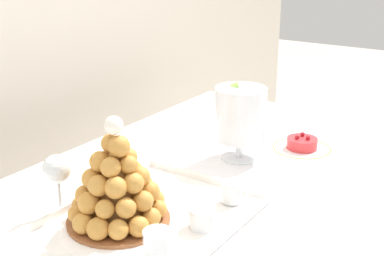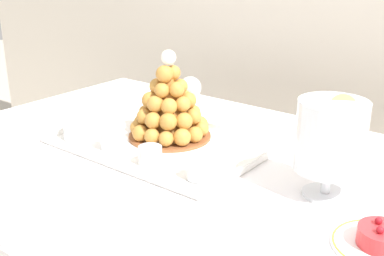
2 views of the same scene
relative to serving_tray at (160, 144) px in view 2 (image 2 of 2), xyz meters
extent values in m
cylinder|color=brown|center=(-0.54, 0.38, -0.38)|extent=(0.04, 0.04, 0.71)
cube|color=brown|center=(0.21, -0.03, -0.02)|extent=(1.61, 0.94, 0.02)
cube|color=white|center=(0.21, -0.03, -0.01)|extent=(1.67, 1.00, 0.00)
cube|color=white|center=(0.21, 0.47, -0.13)|extent=(1.67, 0.01, 0.24)
cube|color=white|center=(-0.63, -0.03, -0.13)|extent=(0.01, 1.00, 0.24)
cube|color=white|center=(0.00, 0.00, 0.00)|extent=(0.55, 0.37, 0.01)
cube|color=white|center=(0.00, -0.18, 0.01)|extent=(0.55, 0.01, 0.02)
cube|color=white|center=(0.00, 0.18, 0.01)|extent=(0.55, 0.01, 0.02)
cube|color=white|center=(-0.28, 0.00, 0.01)|extent=(0.01, 0.37, 0.02)
cube|color=white|center=(0.28, 0.00, 0.01)|extent=(0.01, 0.37, 0.02)
cylinder|color=white|center=(0.00, 0.00, 0.00)|extent=(0.34, 0.34, 0.00)
cylinder|color=brown|center=(-0.01, 0.05, 0.01)|extent=(0.23, 0.23, 0.01)
cone|color=#AA6D2E|center=(-0.01, 0.05, 0.11)|extent=(0.15, 0.15, 0.19)
sphere|color=#C58437|center=(0.08, 0.05, 0.03)|extent=(0.04, 0.04, 0.04)
sphere|color=#C9893A|center=(0.07, 0.09, 0.03)|extent=(0.04, 0.04, 0.04)
sphere|color=#C78738|center=(0.04, 0.12, 0.03)|extent=(0.05, 0.05, 0.05)
sphere|color=#C68538|center=(0.00, 0.14, 0.03)|extent=(0.05, 0.05, 0.05)
sphere|color=#C78739|center=(-0.04, 0.13, 0.03)|extent=(0.04, 0.04, 0.04)
sphere|color=#C58537|center=(-0.08, 0.11, 0.03)|extent=(0.04, 0.04, 0.04)
sphere|color=#CB8C3C|center=(-0.10, 0.07, 0.03)|extent=(0.05, 0.05, 0.05)
sphere|color=#C58537|center=(-0.10, 0.03, 0.03)|extent=(0.05, 0.05, 0.05)
sphere|color=#CA8A3B|center=(-0.08, -0.01, 0.03)|extent=(0.04, 0.04, 0.04)
sphere|color=#C8893A|center=(-0.04, -0.03, 0.03)|extent=(0.05, 0.05, 0.05)
sphere|color=#CB8C3C|center=(0.00, -0.04, 0.03)|extent=(0.04, 0.04, 0.04)
sphere|color=#CA8B3B|center=(0.04, -0.02, 0.03)|extent=(0.04, 0.04, 0.04)
sphere|color=#C98A3A|center=(0.07, 0.01, 0.03)|extent=(0.05, 0.05, 0.05)
sphere|color=#C68638|center=(0.06, 0.08, 0.07)|extent=(0.04, 0.04, 0.04)
sphere|color=gold|center=(0.03, 0.11, 0.07)|extent=(0.04, 0.04, 0.04)
sphere|color=#CB8B3C|center=(-0.01, 0.12, 0.07)|extent=(0.04, 0.04, 0.04)
sphere|color=#C58437|center=(-0.05, 0.11, 0.07)|extent=(0.04, 0.04, 0.04)
sphere|color=#C68538|center=(-0.08, 0.07, 0.07)|extent=(0.05, 0.05, 0.05)
sphere|color=#C8893A|center=(-0.08, 0.03, 0.07)|extent=(0.04, 0.04, 0.04)
sphere|color=#CA8A3B|center=(-0.05, -0.01, 0.07)|extent=(0.04, 0.04, 0.04)
sphere|color=#C98A3A|center=(-0.01, -0.02, 0.07)|extent=(0.05, 0.05, 0.05)
sphere|color=#C58537|center=(0.03, 0.00, 0.07)|extent=(0.05, 0.05, 0.05)
sphere|color=#C68638|center=(0.06, 0.03, 0.07)|extent=(0.05, 0.05, 0.05)
sphere|color=#C58437|center=(0.03, 0.08, 0.11)|extent=(0.05, 0.05, 0.05)
sphere|color=#C98A3A|center=(-0.01, 0.10, 0.11)|extent=(0.04, 0.04, 0.04)
sphere|color=#C8883A|center=(-0.04, 0.09, 0.11)|extent=(0.05, 0.05, 0.05)
sphere|color=#C98A3B|center=(-0.06, 0.06, 0.11)|extent=(0.05, 0.05, 0.05)
sphere|color=#C8883A|center=(-0.05, 0.02, 0.11)|extent=(0.05, 0.05, 0.05)
sphere|color=#C9893A|center=(-0.01, 0.00, 0.11)|extent=(0.05, 0.05, 0.05)
sphere|color=#C9893A|center=(0.02, 0.01, 0.11)|extent=(0.04, 0.04, 0.04)
sphere|color=gold|center=(0.04, 0.05, 0.11)|extent=(0.04, 0.04, 0.04)
sphere|color=#CA8B3B|center=(0.01, 0.08, 0.15)|extent=(0.04, 0.04, 0.04)
sphere|color=#C68638|center=(-0.03, 0.08, 0.15)|extent=(0.05, 0.05, 0.05)
sphere|color=#C98A3B|center=(-0.04, 0.04, 0.15)|extent=(0.04, 0.04, 0.04)
sphere|color=#C58537|center=(-0.01, 0.02, 0.15)|extent=(0.04, 0.04, 0.04)
sphere|color=#C78839|center=(0.02, 0.04, 0.15)|extent=(0.04, 0.04, 0.04)
sphere|color=#C88839|center=(-0.01, 0.07, 0.19)|extent=(0.04, 0.04, 0.04)
sphere|color=#C58538|center=(-0.01, 0.04, 0.19)|extent=(0.05, 0.05, 0.05)
sphere|color=white|center=(-0.01, 0.05, 0.23)|extent=(0.04, 0.04, 0.04)
cylinder|color=silver|center=(-0.21, -0.12, 0.03)|extent=(0.06, 0.06, 0.05)
cylinder|color=gold|center=(-0.21, -0.12, 0.01)|extent=(0.06, 0.06, 0.02)
cylinder|color=#EAC166|center=(-0.21, -0.12, 0.03)|extent=(0.06, 0.06, 0.02)
sphere|color=brown|center=(-0.22, -0.12, 0.05)|extent=(0.02, 0.02, 0.02)
cylinder|color=silver|center=(-0.07, -0.11, 0.03)|extent=(0.06, 0.06, 0.06)
cylinder|color=brown|center=(-0.07, -0.11, 0.02)|extent=(0.05, 0.05, 0.02)
cylinder|color=#8C603D|center=(-0.07, -0.11, 0.04)|extent=(0.05, 0.05, 0.02)
sphere|color=brown|center=(-0.08, -0.11, 0.05)|extent=(0.02, 0.02, 0.02)
cylinder|color=silver|center=(0.07, -0.12, 0.03)|extent=(0.06, 0.06, 0.05)
cylinder|color=#F4EAC6|center=(0.07, -0.12, 0.01)|extent=(0.05, 0.05, 0.02)
cylinder|color=white|center=(0.07, -0.12, 0.03)|extent=(0.05, 0.05, 0.01)
sphere|color=brown|center=(0.07, -0.12, 0.04)|extent=(0.02, 0.02, 0.02)
cylinder|color=silver|center=(0.21, -0.11, 0.03)|extent=(0.05, 0.05, 0.05)
cylinder|color=#F4EAC6|center=(0.21, -0.11, 0.01)|extent=(0.04, 0.04, 0.02)
cylinder|color=white|center=(0.21, -0.11, 0.03)|extent=(0.04, 0.04, 0.02)
sphere|color=brown|center=(0.22, -0.11, 0.04)|extent=(0.01, 0.01, 0.01)
cylinder|color=white|center=(0.47, 0.01, 0.00)|extent=(0.10, 0.10, 0.01)
cylinder|color=white|center=(0.47, 0.01, 0.03)|extent=(0.02, 0.02, 0.06)
cylinder|color=white|center=(0.47, 0.01, 0.13)|extent=(0.15, 0.15, 0.15)
cylinder|color=#D199D8|center=(0.49, 0.02, 0.07)|extent=(0.06, 0.05, 0.06)
cylinder|color=brown|center=(0.47, 0.03, 0.07)|extent=(0.06, 0.05, 0.06)
cylinder|color=#9ED860|center=(0.43, 0.02, 0.07)|extent=(0.06, 0.06, 0.04)
cylinder|color=#D199D8|center=(0.47, -0.01, 0.07)|extent=(0.07, 0.06, 0.06)
cylinder|color=yellow|center=(0.50, 0.04, 0.10)|extent=(0.06, 0.05, 0.06)
cylinder|color=pink|center=(0.46, 0.03, 0.10)|extent=(0.05, 0.05, 0.03)
cylinder|color=#9ED860|center=(0.45, -0.01, 0.10)|extent=(0.05, 0.05, 0.05)
cylinder|color=#D199D8|center=(0.49, -0.02, 0.10)|extent=(0.07, 0.05, 0.07)
cylinder|color=pink|center=(0.48, 0.02, 0.12)|extent=(0.06, 0.06, 0.06)
cylinder|color=#F9A54C|center=(0.43, 0.02, 0.12)|extent=(0.05, 0.05, 0.05)
cylinder|color=brown|center=(0.47, -0.01, 0.12)|extent=(0.06, 0.05, 0.06)
cylinder|color=brown|center=(0.49, 0.01, 0.12)|extent=(0.06, 0.06, 0.06)
cylinder|color=#D199D8|center=(0.47, 0.04, 0.14)|extent=(0.06, 0.05, 0.05)
cylinder|color=yellow|center=(0.45, -0.01, 0.14)|extent=(0.06, 0.05, 0.05)
cylinder|color=#D199D8|center=(0.51, 0.00, 0.14)|extent=(0.05, 0.05, 0.03)
cylinder|color=yellow|center=(0.44, 0.03, 0.17)|extent=(0.07, 0.06, 0.06)
cylinder|color=#72B2E0|center=(0.46, -0.01, 0.17)|extent=(0.07, 0.06, 0.06)
cylinder|color=#F9A54C|center=(0.50, 0.02, 0.17)|extent=(0.07, 0.05, 0.07)
cylinder|color=#72B2E0|center=(0.46, 0.01, 0.19)|extent=(0.06, 0.06, 0.04)
cylinder|color=#72B2E0|center=(0.48, -0.02, 0.19)|extent=(0.05, 0.05, 0.04)
cylinder|color=#9ED860|center=(0.48, 0.03, 0.19)|extent=(0.08, 0.05, 0.08)
cylinder|color=white|center=(0.64, -0.12, 0.00)|extent=(0.18, 0.18, 0.01)
torus|color=gold|center=(0.64, -0.12, 0.00)|extent=(0.17, 0.17, 0.00)
cylinder|color=red|center=(0.64, -0.12, 0.02)|extent=(0.09, 0.09, 0.03)
sphere|color=#A51923|center=(0.62, -0.10, 0.04)|extent=(0.01, 0.01, 0.01)
sphere|color=#A51923|center=(0.63, -0.13, 0.04)|extent=(0.01, 0.01, 0.01)
cylinder|color=silver|center=(-0.05, 0.19, 0.00)|extent=(0.06, 0.06, 0.00)
cylinder|color=silver|center=(-0.05, 0.19, 0.04)|extent=(0.01, 0.01, 0.08)
sphere|color=silver|center=(-0.05, 0.19, 0.11)|extent=(0.07, 0.07, 0.07)
camera|label=1|loc=(-0.77, -0.65, 0.59)|focal=48.46mm
camera|label=2|loc=(0.83, -0.91, 0.50)|focal=45.55mm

